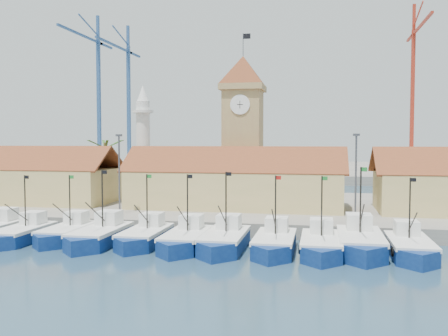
# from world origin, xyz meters

# --- Properties ---
(ground) EXTENTS (400.00, 400.00, 0.00)m
(ground) POSITION_xyz_m (0.00, 0.00, 0.00)
(ground) COLOR #1B3748
(ground) RESTS_ON ground
(quay) EXTENTS (140.00, 32.00, 1.50)m
(quay) POSITION_xyz_m (0.00, 24.00, 0.75)
(quay) COLOR gray
(quay) RESTS_ON ground
(terminal) EXTENTS (240.00, 80.00, 2.00)m
(terminal) POSITION_xyz_m (0.00, 110.00, 1.00)
(terminal) COLOR gray
(terminal) RESTS_ON ground
(boat_1) EXTENTS (3.28, 8.98, 6.79)m
(boat_1) POSITION_xyz_m (-17.94, 1.97, 0.70)
(boat_1) COLOR navy
(boat_1) RESTS_ON ground
(boat_2) EXTENTS (3.27, 8.96, 6.78)m
(boat_2) POSITION_xyz_m (-13.84, 3.17, 0.70)
(boat_2) COLOR navy
(boat_2) RESTS_ON ground
(boat_3) EXTENTS (3.57, 9.79, 7.41)m
(boat_3) POSITION_xyz_m (-9.97, 2.16, 0.77)
(boat_3) COLOR navy
(boat_3) RESTS_ON ground
(boat_4) EXTENTS (3.38, 9.25, 7.00)m
(boat_4) POSITION_xyz_m (-5.73, 2.84, 0.72)
(boat_4) COLOR navy
(boat_4) RESTS_ON ground
(boat_5) EXTENTS (3.42, 9.37, 7.09)m
(boat_5) POSITION_xyz_m (-1.57, 2.14, 0.73)
(boat_5) COLOR navy
(boat_5) RESTS_ON ground
(boat_6) EXTENTS (3.56, 9.76, 7.39)m
(boat_6) POSITION_xyz_m (2.02, 2.17, 0.76)
(boat_6) COLOR navy
(boat_6) RESTS_ON ground
(boat_7) EXTENTS (3.43, 9.39, 7.10)m
(boat_7) POSITION_xyz_m (6.52, 2.05, 0.73)
(boat_7) COLOR navy
(boat_7) RESTS_ON ground
(boat_8) EXTENTS (3.43, 9.40, 7.11)m
(boat_8) POSITION_xyz_m (10.55, 1.98, 0.74)
(boat_8) COLOR navy
(boat_8) RESTS_ON ground
(boat_9) EXTENTS (3.82, 10.46, 7.92)m
(boat_9) POSITION_xyz_m (13.91, 3.20, 0.82)
(boat_9) COLOR navy
(boat_9) RESTS_ON ground
(boat_10) EXTENTS (3.40, 9.31, 7.05)m
(boat_10) POSITION_xyz_m (17.91, 2.47, 0.73)
(boat_10) COLOR navy
(boat_10) RESTS_ON ground
(hall_left) EXTENTS (31.20, 10.13, 7.61)m
(hall_left) POSITION_xyz_m (-32.00, 20.00, 3.99)
(hall_left) COLOR #D6B875
(hall_left) RESTS_ON quay
(hall_center) EXTENTS (27.04, 10.13, 7.61)m
(hall_center) POSITION_xyz_m (0.00, 20.00, 3.99)
(hall_center) COLOR #D6B875
(hall_center) RESTS_ON quay
(clock_tower) EXTENTS (5.80, 5.80, 22.70)m
(clock_tower) POSITION_xyz_m (0.00, 26.00, 11.96)
(clock_tower) COLOR tan
(clock_tower) RESTS_ON quay
(minaret) EXTENTS (3.00, 3.00, 16.30)m
(minaret) POSITION_xyz_m (-15.00, 28.00, 9.73)
(minaret) COLOR silver
(minaret) RESTS_ON quay
(palm_tree) EXTENTS (5.60, 5.03, 8.39)m
(palm_tree) POSITION_xyz_m (-20.00, 26.00, 6.25)
(palm_tree) COLOR brown
(palm_tree) RESTS_ON quay
(lamp_posts) EXTENTS (80.70, 0.25, 9.03)m
(lamp_posts) POSITION_xyz_m (0.50, 12.00, 6.48)
(lamp_posts) COLOR #3F3F44
(lamp_posts) RESTS_ON quay
(crane_blue_far) EXTENTS (1.00, 33.80, 45.63)m
(crane_blue_far) POSITION_xyz_m (-56.42, 100.53, 27.41)
(crane_blue_far) COLOR #294E80
(crane_blue_far) RESTS_ON terminal
(crane_blue_near) EXTENTS (1.00, 32.86, 43.64)m
(crane_blue_near) POSITION_xyz_m (-49.17, 106.61, 26.23)
(crane_blue_near) COLOR #294E80
(crane_blue_near) RESTS_ON terminal
(crane_red_right) EXTENTS (1.00, 33.63, 45.13)m
(crane_red_right) POSITION_xyz_m (35.12, 103.54, 27.12)
(crane_red_right) COLOR #A22919
(crane_red_right) RESTS_ON terminal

